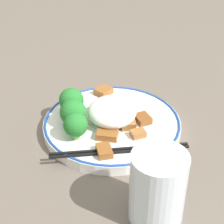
# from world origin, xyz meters

# --- Properties ---
(ground_plane) EXTENTS (3.00, 3.00, 0.00)m
(ground_plane) POSITION_xyz_m (0.00, 0.00, 0.00)
(ground_plane) COLOR #665B51
(plate) EXTENTS (0.25, 0.25, 0.02)m
(plate) POSITION_xyz_m (0.00, 0.00, 0.01)
(plate) COLOR white
(plate) RESTS_ON ground_plane
(rice_mound) EXTENTS (0.09, 0.09, 0.04)m
(rice_mound) POSITION_xyz_m (-0.00, 0.00, 0.04)
(rice_mound) COLOR white
(rice_mound) RESTS_ON plate
(broccoli_back_left) EXTENTS (0.05, 0.05, 0.05)m
(broccoli_back_left) POSITION_xyz_m (-0.03, -0.08, 0.04)
(broccoli_back_left) COLOR #7FB756
(broccoli_back_left) RESTS_ON plate
(broccoli_back_center) EXTENTS (0.05, 0.05, 0.05)m
(broccoli_back_center) POSITION_xyz_m (0.01, -0.07, 0.05)
(broccoli_back_center) COLOR #7FB756
(broccoli_back_center) RESTS_ON plate
(broccoli_back_right) EXTENTS (0.04, 0.04, 0.05)m
(broccoli_back_right) POSITION_xyz_m (0.05, -0.06, 0.04)
(broccoli_back_right) COLOR #7FB756
(broccoli_back_right) RESTS_ON plate
(meat_near_front) EXTENTS (0.04, 0.04, 0.01)m
(meat_near_front) POSITION_xyz_m (-0.10, -0.02, 0.02)
(meat_near_front) COLOR #995B28
(meat_near_front) RESTS_ON plate
(meat_near_left) EXTENTS (0.03, 0.04, 0.01)m
(meat_near_left) POSITION_xyz_m (0.05, -0.01, 0.02)
(meat_near_left) COLOR brown
(meat_near_left) RESTS_ON plate
(meat_near_right) EXTENTS (0.04, 0.04, 0.01)m
(meat_near_right) POSITION_xyz_m (0.00, 0.06, 0.02)
(meat_near_right) COLOR brown
(meat_near_right) RESTS_ON plate
(meat_near_back) EXTENTS (0.04, 0.03, 0.01)m
(meat_near_back) POSITION_xyz_m (0.09, -0.01, 0.02)
(meat_near_back) COLOR brown
(meat_near_back) RESTS_ON plate
(meat_on_rice_edge) EXTENTS (0.03, 0.03, 0.01)m
(meat_on_rice_edge) POSITION_xyz_m (-0.05, 0.00, 0.02)
(meat_on_rice_edge) COLOR brown
(meat_on_rice_edge) RESTS_ON plate
(meat_mid_left) EXTENTS (0.03, 0.03, 0.01)m
(meat_mid_left) POSITION_xyz_m (0.04, 0.05, 0.02)
(meat_mid_left) COLOR #9E6633
(meat_mid_left) RESTS_ON plate
(meat_mid_right) EXTENTS (0.02, 0.03, 0.01)m
(meat_mid_right) POSITION_xyz_m (0.02, 0.03, 0.02)
(meat_mid_right) COLOR #9E6633
(meat_mid_right) RESTS_ON plate
(chopsticks) EXTENTS (0.05, 0.23, 0.01)m
(chopsticks) POSITION_xyz_m (0.09, 0.01, 0.02)
(chopsticks) COLOR black
(chopsticks) RESTS_ON plate
(drinking_glass) EXTENTS (0.08, 0.08, 0.11)m
(drinking_glass) POSITION_xyz_m (0.20, 0.06, 0.05)
(drinking_glass) COLOR silver
(drinking_glass) RESTS_ON ground_plane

